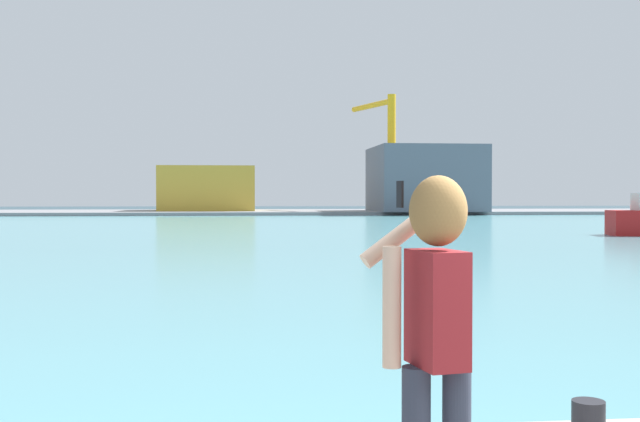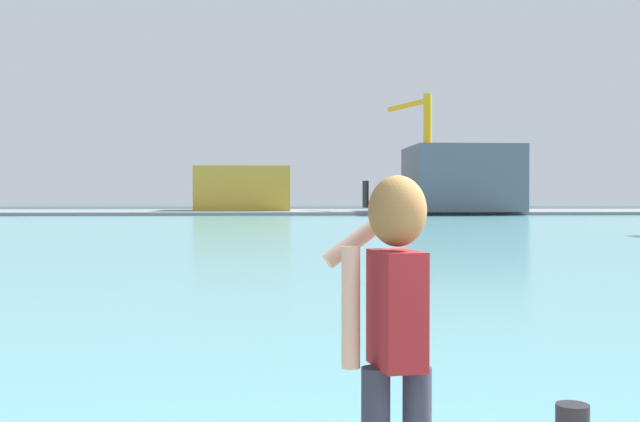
# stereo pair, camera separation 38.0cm
# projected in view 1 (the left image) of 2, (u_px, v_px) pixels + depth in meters

# --- Properties ---
(ground_plane) EXTENTS (220.00, 220.00, 0.00)m
(ground_plane) POSITION_uv_depth(u_px,v_px,m) (271.00, 228.00, 53.29)
(ground_plane) COLOR #334751
(harbor_water) EXTENTS (140.00, 100.00, 0.02)m
(harbor_water) POSITION_uv_depth(u_px,v_px,m) (270.00, 226.00, 55.28)
(harbor_water) COLOR #599EA8
(harbor_water) RESTS_ON ground_plane
(far_shore_dock) EXTENTS (140.00, 20.00, 0.39)m
(far_shore_dock) POSITION_uv_depth(u_px,v_px,m) (258.00, 212.00, 95.05)
(far_shore_dock) COLOR gray
(far_shore_dock) RESTS_ON ground_plane
(person_photographer) EXTENTS (0.53, 0.55, 1.74)m
(person_photographer) POSITION_uv_depth(u_px,v_px,m) (434.00, 315.00, 3.68)
(person_photographer) COLOR #2D3342
(person_photographer) RESTS_ON quay_promenade
(warehouse_left) EXTENTS (11.58, 11.21, 5.46)m
(warehouse_left) POSITION_uv_depth(u_px,v_px,m) (208.00, 189.00, 95.85)
(warehouse_left) COLOR gold
(warehouse_left) RESTS_ON far_shore_dock
(warehouse_right) EXTENTS (12.35, 12.90, 7.73)m
(warehouse_right) POSITION_uv_depth(u_px,v_px,m) (425.00, 179.00, 92.09)
(warehouse_right) COLOR slate
(warehouse_right) RESTS_ON far_shore_dock
(port_crane) EXTENTS (4.03, 10.38, 14.26)m
(port_crane) POSITION_uv_depth(u_px,v_px,m) (386.00, 140.00, 94.66)
(port_crane) COLOR yellow
(port_crane) RESTS_ON far_shore_dock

